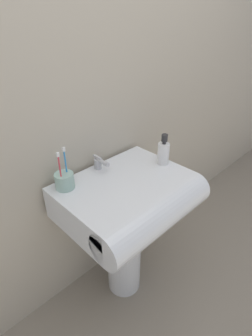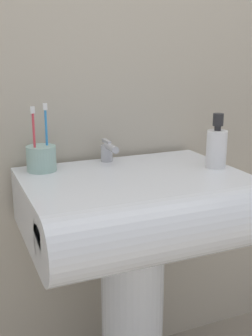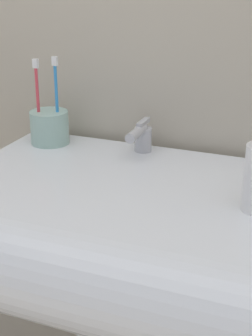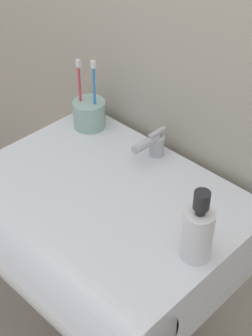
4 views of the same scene
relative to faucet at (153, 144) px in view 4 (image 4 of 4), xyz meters
name	(u,v)px [view 4 (image 4 of 4)]	position (x,y,z in m)	size (l,w,h in m)	color
sink_pedestal	(115,314)	(0.02, -0.16, -0.52)	(0.20, 0.20, 0.63)	white
sink_basin	(95,228)	(0.02, -0.22, -0.12)	(0.64, 0.51, 0.17)	white
faucet	(153,144)	(0.00, 0.00, 0.00)	(0.04, 0.11, 0.07)	#B7B7BC
toothbrush_cup	(89,113)	(-0.22, -0.02, 0.00)	(0.09, 0.09, 0.20)	#99BFB2
soap_bottle	(198,232)	(0.28, -0.19, 0.03)	(0.06, 0.06, 0.17)	white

